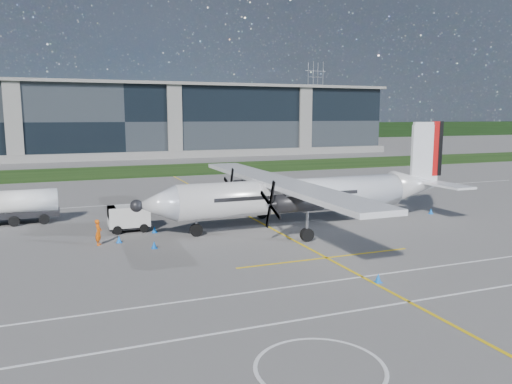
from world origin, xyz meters
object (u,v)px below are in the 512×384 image
(safety_cone_portwing, at_px, (378,278))
(safety_cone_stbdwing, at_px, (220,198))
(fuel_tanker_truck, at_px, (6,208))
(safety_cone_fwd, at_px, (119,239))
(pylon_east, at_px, (315,100))
(safety_cone_nose_port, at_px, (154,245))
(safety_cone_nose_stbd, at_px, (155,229))
(safety_cone_tail, at_px, (431,211))
(ground_crew_person, at_px, (98,230))
(turboprop_aircraft, at_px, (305,175))
(baggage_tug, at_px, (129,218))

(safety_cone_portwing, bearing_deg, safety_cone_stbdwing, 90.30)
(fuel_tanker_truck, height_order, safety_cone_fwd, fuel_tanker_truck)
(fuel_tanker_truck, xyz_separation_m, safety_cone_stbdwing, (19.72, 4.66, -1.14))
(pylon_east, relative_size, fuel_tanker_truck, 4.04)
(fuel_tanker_truck, distance_m, safety_cone_fwd, 12.37)
(safety_cone_nose_port, bearing_deg, safety_cone_stbdwing, 59.40)
(safety_cone_nose_stbd, bearing_deg, safety_cone_fwd, -143.74)
(safety_cone_tail, bearing_deg, ground_crew_person, -179.04)
(safety_cone_nose_port, bearing_deg, safety_cone_tail, 6.19)
(fuel_tanker_truck, height_order, ground_crew_person, fuel_tanker_truck)
(ground_crew_person, xyz_separation_m, safety_cone_stbdwing, (13.18, 14.27, -0.78))
(fuel_tanker_truck, height_order, safety_cone_nose_port, fuel_tanker_truck)
(pylon_east, distance_m, safety_cone_portwing, 181.24)
(pylon_east, distance_m, turboprop_aircraft, 167.86)
(safety_cone_tail, bearing_deg, baggage_tug, 173.32)
(baggage_tug, bearing_deg, pylon_east, 57.27)
(fuel_tanker_truck, relative_size, safety_cone_portwing, 14.84)
(baggage_tug, height_order, safety_cone_nose_stbd, baggage_tug)
(turboprop_aircraft, xyz_separation_m, safety_cone_nose_stbd, (-11.57, 2.28, -3.91))
(pylon_east, bearing_deg, safety_cone_nose_stbd, -122.01)
(safety_cone_stbdwing, relative_size, safety_cone_portwing, 1.00)
(safety_cone_stbdwing, xyz_separation_m, safety_cone_nose_port, (-9.78, -16.54, 0.00))
(turboprop_aircraft, distance_m, safety_cone_tail, 13.61)
(safety_cone_nose_stbd, distance_m, safety_cone_fwd, 3.53)
(turboprop_aircraft, bearing_deg, safety_cone_fwd, 179.23)
(safety_cone_stbdwing, bearing_deg, turboprop_aircraft, -79.66)
(turboprop_aircraft, distance_m, fuel_tanker_truck, 24.48)
(turboprop_aircraft, bearing_deg, fuel_tanker_truck, 156.65)
(baggage_tug, relative_size, safety_cone_fwd, 6.55)
(pylon_east, relative_size, safety_cone_nose_stbd, 60.00)
(safety_cone_tail, xyz_separation_m, safety_cone_stbdwing, (-15.63, 13.79, 0.00))
(turboprop_aircraft, height_order, baggage_tug, turboprop_aircraft)
(pylon_east, distance_m, safety_cone_tail, 161.97)
(baggage_tug, bearing_deg, turboprop_aircraft, -15.13)
(pylon_east, distance_m, safety_cone_nose_stbd, 171.98)
(fuel_tanker_truck, xyz_separation_m, baggage_tug, (9.05, -6.05, -0.41))
(safety_cone_nose_stbd, bearing_deg, pylon_east, 57.99)
(turboprop_aircraft, bearing_deg, ground_crew_person, 179.89)
(pylon_east, height_order, ground_crew_person, pylon_east)
(turboprop_aircraft, bearing_deg, safety_cone_tail, 2.25)
(safety_cone_tail, bearing_deg, fuel_tanker_truck, 165.52)
(fuel_tanker_truck, distance_m, safety_cone_stbdwing, 20.30)
(pylon_east, relative_size, safety_cone_stbdwing, 60.00)
(safety_cone_tail, xyz_separation_m, safety_cone_portwing, (-15.49, -14.03, 0.00))
(pylon_east, relative_size, turboprop_aircraft, 1.08)
(ground_crew_person, height_order, safety_cone_fwd, ground_crew_person)
(turboprop_aircraft, relative_size, safety_cone_nose_port, 55.43)
(pylon_east, height_order, safety_cone_fwd, pylon_east)
(pylon_east, height_order, fuel_tanker_truck, pylon_east)
(baggage_tug, bearing_deg, safety_cone_nose_stbd, -37.37)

